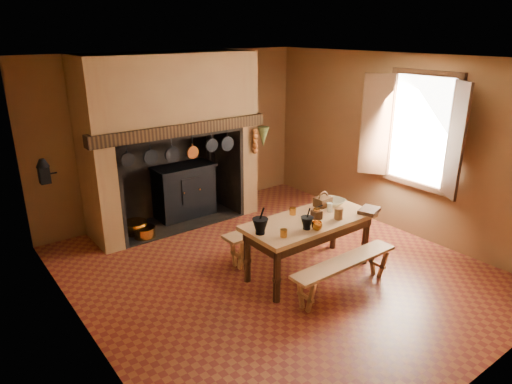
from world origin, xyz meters
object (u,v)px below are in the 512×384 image
mixing_bowl (333,202)px  coffee_grinder (316,214)px  work_table (309,228)px  wicker_basket (323,201)px  iron_range (184,190)px  bench_front (344,268)px

mixing_bowl → coffee_grinder: bearing=-157.7°
work_table → wicker_basket: wicker_basket is taller
mixing_bowl → wicker_basket: (-0.14, 0.06, 0.03)m
iron_range → wicker_basket: size_ratio=6.65×
iron_range → bench_front: bearing=-83.9°
iron_range → bench_front: (0.36, -3.39, -0.15)m
work_table → bench_front: 0.72m
work_table → mixing_bowl: bearing=15.8°
iron_range → bench_front: iron_range is taller
iron_range → mixing_bowl: 2.77m
wicker_basket → iron_range: bearing=105.0°
work_table → bench_front: size_ratio=1.13×
iron_range → coffee_grinder: size_ratio=8.88×
iron_range → coffee_grinder: (0.43, -2.80, 0.37)m
work_table → wicker_basket: 0.55m
iron_range → mixing_bowl: bearing=-69.3°
work_table → bench_front: work_table is taller
iron_range → mixing_bowl: iron_range is taller
iron_range → work_table: 2.78m
bench_front → mixing_bowl: (0.61, 0.82, 0.49)m
bench_front → coffee_grinder: bearing=83.2°
bench_front → mixing_bowl: size_ratio=4.81×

